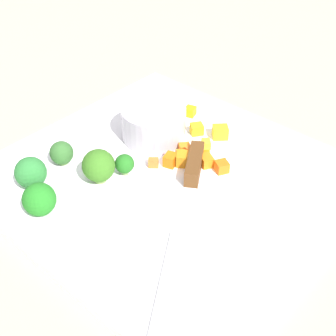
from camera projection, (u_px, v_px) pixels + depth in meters
ground_plane at (168, 181)px, 0.58m from camera, size 4.00×4.00×0.00m
cutting_board at (168, 178)px, 0.58m from camera, size 0.41×0.39×0.01m
prep_bowl at (154, 123)px, 0.62m from camera, size 0.09×0.09×0.05m
chef_knife at (189, 193)px, 0.53m from camera, size 0.18×0.26×0.02m
carrot_dice_0 at (170, 160)px, 0.58m from camera, size 0.02×0.02×0.02m
carrot_dice_1 at (185, 160)px, 0.58m from camera, size 0.02×0.02×0.02m
carrot_dice_2 at (151, 164)px, 0.58m from camera, size 0.02×0.02×0.01m
carrot_dice_3 at (206, 161)px, 0.58m from camera, size 0.02×0.02×0.01m
carrot_dice_4 at (180, 156)px, 0.59m from camera, size 0.02×0.02×0.01m
carrot_dice_5 at (185, 148)px, 0.61m from camera, size 0.02×0.02×0.01m
carrot_dice_6 at (222, 167)px, 0.57m from camera, size 0.02×0.02×0.01m
carrot_dice_7 at (193, 153)px, 0.60m from camera, size 0.02×0.02×0.01m
carrot_dice_8 at (206, 156)px, 0.59m from camera, size 0.02×0.02×0.01m
pepper_dice_0 at (197, 129)px, 0.64m from camera, size 0.02×0.02×0.01m
pepper_dice_1 at (218, 131)px, 0.63m from camera, size 0.03×0.03×0.02m
pepper_dice_2 at (167, 111)px, 0.68m from camera, size 0.03×0.02×0.02m
pepper_dice_3 at (178, 157)px, 0.59m from camera, size 0.02×0.02×0.01m
pepper_dice_4 at (207, 144)px, 0.61m from camera, size 0.02×0.02×0.01m
pepper_dice_5 at (190, 111)px, 0.68m from camera, size 0.02×0.02×0.01m
pepper_dice_6 at (177, 116)px, 0.67m from camera, size 0.02×0.02×0.01m
broccoli_floret_0 at (62, 153)px, 0.58m from camera, size 0.03×0.03×0.03m
broccoli_floret_1 at (99, 166)px, 0.55m from camera, size 0.04×0.04×0.04m
broccoli_floret_2 at (31, 173)px, 0.54m from camera, size 0.04×0.04×0.04m
broccoli_floret_3 at (39, 200)px, 0.51m from camera, size 0.04×0.04×0.04m
broccoli_floret_4 at (125, 164)px, 0.56m from camera, size 0.02×0.02×0.03m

